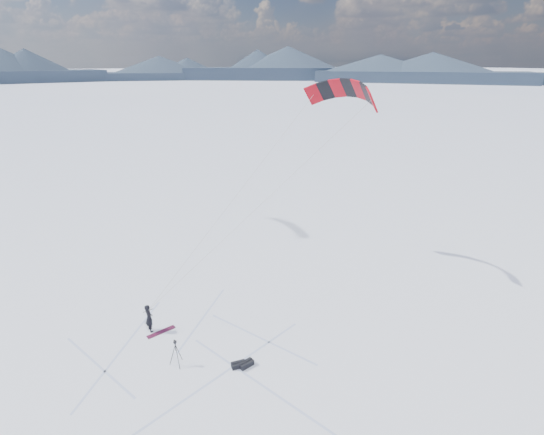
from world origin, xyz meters
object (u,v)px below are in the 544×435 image
snowkiter (151,330)px  snowboard (161,332)px  tripod (176,349)px  gear_bag_a (246,364)px  gear_bag_b (239,365)px

snowkiter → snowboard: size_ratio=1.05×
tripod → gear_bag_a: size_ratio=1.83×
gear_bag_a → gear_bag_b: bearing=146.4°
gear_bag_a → snowboard: bearing=112.3°
snowkiter → snowboard: snowkiter is taller
snowboard → tripod: 3.10m
snowkiter → tripod: size_ratio=1.16×
snowboard → gear_bag_b: size_ratio=2.16×
snowkiter → gear_bag_a: bearing=-152.9°
snowboard → gear_bag_a: bearing=-66.7°
gear_bag_a → gear_bag_b: gear_bag_a is taller
snowkiter → gear_bag_a: snowkiter is taller
snowkiter → snowboard: 0.66m
gear_bag_b → snowkiter: bearing=131.5°
gear_bag_a → gear_bag_b: size_ratio=1.06×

